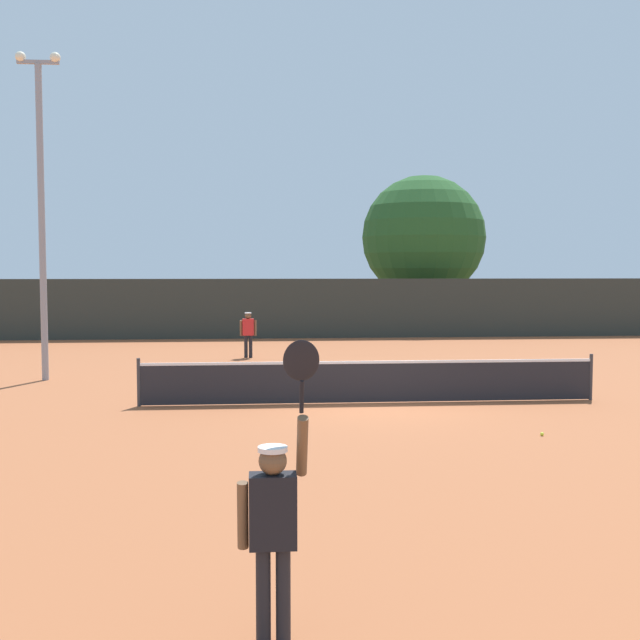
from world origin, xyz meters
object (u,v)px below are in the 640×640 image
Objects in this scene: player_receiving at (248,330)px; light_pole at (41,197)px; player_serving at (274,514)px; large_tree at (423,237)px; tennis_ball at (542,434)px; parked_car_mid at (251,311)px; parked_car_far at (483,310)px; parked_car_near at (142,312)px.

player_receiving is 8.35m from light_pole.
large_tree is at bearing 75.62° from player_serving.
tennis_ball is 14.40m from light_pole.
parked_car_mid is (-8.57, 3.36, -3.82)m from large_tree.
parked_car_mid is (0.01, 14.94, -0.17)m from player_receiving.
large_tree is at bearing 49.46° from light_pole.
player_serving is 37.33m from parked_car_far.
light_pole is 1.15× the size of large_tree.
light_pole is (-5.47, -4.84, 4.03)m from player_receiving.
large_tree is (8.58, 11.59, 3.66)m from player_receiving.
tennis_ball is 0.02× the size of parked_car_mid.
parked_car_far is at bearing 40.02° from large_tree.
parked_car_mid is 12.72m from parked_car_far.
player_receiving is 0.35× the size of parked_car_mid.
player_serving is 32.98m from large_tree.
large_tree is (14.05, 16.43, -0.37)m from light_pole.
parked_car_near is 18.45m from parked_car_far.
player_receiving is 0.18× the size of light_pole.
parked_car_far is at bearing 75.40° from tennis_ball.
parked_car_mid and parked_car_far have the same top height.
player_serving is 0.28× the size of light_pole.
player_receiving is at bearing -97.62° from parked_car_mid.
light_pole reaches higher than player_receiving.
player_serving is at bearing -104.38° from large_tree.
light_pole is at bearing -94.23° from parked_car_near.
large_tree reaches higher than parked_car_near.
parked_car_far reaches higher than tennis_ball.
light_pole reaches higher than parked_car_near.
player_serving is 8.98m from tennis_ball.
large_tree reaches higher than parked_car_far.
parked_car_near is at bearing 112.26° from tennis_ball.
player_serving reaches higher than player_receiving.
parked_car_far is at bearing 47.57° from light_pole.
large_tree is (3.12, 24.40, 4.57)m from tennis_ball.
parked_car_near is at bearing 174.24° from parked_car_far.
light_pole is 1.99× the size of parked_car_far.
large_tree is 1.76× the size of parked_car_near.
parked_car_far is (18.20, 19.91, -4.20)m from light_pole.
large_tree is (8.15, 31.77, 3.53)m from player_serving.
parked_car_near and parked_car_far have the same top height.
parked_car_near is (-14.30, 2.91, -3.82)m from large_tree.
light_pole is at bearing -113.08° from parked_car_mid.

